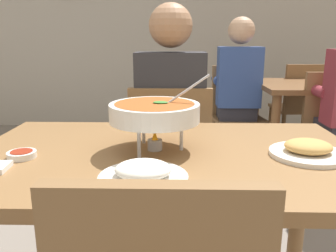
{
  "coord_description": "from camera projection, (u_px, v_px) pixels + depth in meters",
  "views": [
    {
      "loc": [
        0.03,
        -1.09,
        1.14
      ],
      "look_at": [
        0.0,
        0.15,
        0.82
      ],
      "focal_mm": 36.55,
      "sensor_mm": 36.0,
      "label": 1
    }
  ],
  "objects": [
    {
      "name": "patron_bg_left",
      "position": [
        238.0,
        85.0,
        2.94
      ],
      "size": [
        0.4,
        0.45,
        1.31
      ],
      "color": "#2D2D38",
      "rests_on": "ground_plane"
    },
    {
      "name": "chair_diner_main",
      "position": [
        170.0,
        156.0,
        1.88
      ],
      "size": [
        0.44,
        0.44,
        0.9
      ],
      "color": "brown",
      "rests_on": "ground_plane"
    },
    {
      "name": "diner_main",
      "position": [
        171.0,
        113.0,
        1.85
      ],
      "size": [
        0.4,
        0.45,
        1.31
      ],
      "color": "#2D2D38",
      "rests_on": "ground_plane"
    },
    {
      "name": "rice_plate",
      "position": [
        143.0,
        174.0,
        0.9
      ],
      "size": [
        0.24,
        0.24,
        0.06
      ],
      "color": "white",
      "rests_on": "dining_table_main"
    },
    {
      "name": "chair_bg_corner",
      "position": [
        300.0,
        103.0,
        3.41
      ],
      "size": [
        0.47,
        0.47,
        0.9
      ],
      "color": "brown",
      "rests_on": "ground_plane"
    },
    {
      "name": "chair_bg_left",
      "position": [
        237.0,
        110.0,
        3.08
      ],
      "size": [
        0.5,
        0.5,
        0.9
      ],
      "color": "brown",
      "rests_on": "ground_plane"
    },
    {
      "name": "cafe_rear_partition",
      "position": [
        174.0,
        8.0,
        4.24
      ],
      "size": [
        10.0,
        0.1,
        3.0
      ],
      "primitive_type": "cube",
      "color": "#BCB2A3",
      "rests_on": "ground_plane"
    },
    {
      "name": "appetizer_plate",
      "position": [
        308.0,
        150.0,
        1.1
      ],
      "size": [
        0.24,
        0.24,
        0.06
      ],
      "color": "white",
      "rests_on": "dining_table_main"
    },
    {
      "name": "sauce_dish",
      "position": [
        22.0,
        154.0,
        1.08
      ],
      "size": [
        0.09,
        0.09,
        0.02
      ],
      "color": "white",
      "rests_on": "dining_table_main"
    },
    {
      "name": "chair_bg_window",
      "position": [
        242.0,
        102.0,
        3.46
      ],
      "size": [
        0.48,
        0.48,
        0.9
      ],
      "color": "brown",
      "rests_on": "ground_plane"
    },
    {
      "name": "dining_table_far",
      "position": [
        317.0,
        100.0,
        2.91
      ],
      "size": [
        1.0,
        0.8,
        0.77
      ],
      "color": "brown",
      "rests_on": "ground_plane"
    },
    {
      "name": "curry_bowl",
      "position": [
        155.0,
        113.0,
        1.13
      ],
      "size": [
        0.33,
        0.3,
        0.26
      ],
      "color": "silver",
      "rests_on": "dining_table_main"
    },
    {
      "name": "dining_table_main",
      "position": [
        167.0,
        184.0,
        1.17
      ],
      "size": [
        1.31,
        0.81,
        0.77
      ],
      "color": "brown",
      "rests_on": "ground_plane"
    },
    {
      "name": "chair_bg_middle",
      "position": [
        336.0,
        128.0,
        2.47
      ],
      "size": [
        0.44,
        0.44,
        0.9
      ],
      "color": "brown",
      "rests_on": "ground_plane"
    }
  ]
}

